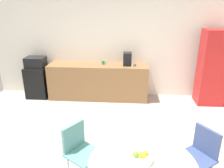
# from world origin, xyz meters

# --- Properties ---
(wall_back) EXTENTS (6.00, 0.10, 2.60)m
(wall_back) POSITION_xyz_m (0.00, 3.00, 1.30)
(wall_back) COLOR silver
(wall_back) RESTS_ON ground_plane
(counter_block) EXTENTS (2.50, 0.60, 0.90)m
(counter_block) POSITION_xyz_m (-0.21, 2.65, 0.45)
(counter_block) COLOR brown
(counter_block) RESTS_ON ground_plane
(mini_fridge) EXTENTS (0.54, 0.54, 0.81)m
(mini_fridge) POSITION_xyz_m (-1.81, 2.65, 0.40)
(mini_fridge) COLOR black
(mini_fridge) RESTS_ON ground_plane
(microwave) EXTENTS (0.48, 0.38, 0.26)m
(microwave) POSITION_xyz_m (-1.81, 2.65, 0.94)
(microwave) COLOR black
(microwave) RESTS_ON mini_fridge
(locker_cabinet) EXTENTS (0.60, 0.50, 1.81)m
(locker_cabinet) POSITION_xyz_m (2.55, 2.55, 0.90)
(locker_cabinet) COLOR #B21E1E
(locker_cabinet) RESTS_ON ground_plane
(chair_teal) EXTENTS (0.58, 0.58, 0.83)m
(chair_teal) POSITION_xyz_m (-0.11, -0.15, 0.52)
(chair_teal) COLOR silver
(chair_teal) RESTS_ON ground_plane
(chair_navy) EXTENTS (0.59, 0.59, 0.83)m
(chair_navy) POSITION_xyz_m (1.54, -0.13, 0.52)
(chair_navy) COLOR silver
(chair_navy) RESTS_ON ground_plane
(fruit_bowl) EXTENTS (0.27, 0.27, 0.13)m
(fruit_bowl) POSITION_xyz_m (0.70, -0.67, 0.80)
(fruit_bowl) COLOR silver
(fruit_bowl) RESTS_ON round_table
(mug_white) EXTENTS (0.13, 0.08, 0.09)m
(mug_white) POSITION_xyz_m (0.64, 2.57, 0.95)
(mug_white) COLOR white
(mug_white) RESTS_ON counter_block
(mug_green) EXTENTS (0.13, 0.08, 0.09)m
(mug_green) POSITION_xyz_m (-0.08, 2.70, 0.95)
(mug_green) COLOR #338C59
(mug_green) RESTS_ON counter_block
(coffee_maker) EXTENTS (0.20, 0.24, 0.32)m
(coffee_maker) POSITION_xyz_m (0.53, 2.65, 1.06)
(coffee_maker) COLOR black
(coffee_maker) RESTS_ON counter_block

